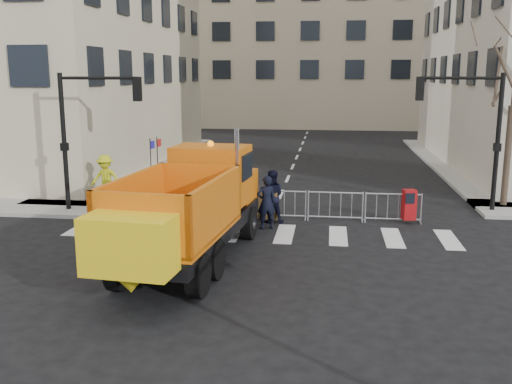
# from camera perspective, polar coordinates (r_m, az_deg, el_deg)

# --- Properties ---
(ground) EXTENTS (120.00, 120.00, 0.00)m
(ground) POSITION_cam_1_polar(r_m,az_deg,el_deg) (14.39, -1.70, -10.06)
(ground) COLOR black
(ground) RESTS_ON ground
(sidewalk_back) EXTENTS (64.00, 5.00, 0.15)m
(sidewalk_back) POSITION_cam_1_polar(r_m,az_deg,el_deg) (22.42, 1.73, -1.88)
(sidewalk_back) COLOR gray
(sidewalk_back) RESTS_ON ground
(building_far) EXTENTS (30.00, 18.00, 24.00)m
(building_far) POSITION_cam_1_polar(r_m,az_deg,el_deg) (65.57, 5.79, 17.45)
(building_far) COLOR #C0B293
(building_far) RESTS_ON ground
(traffic_light_left) EXTENTS (0.18, 0.18, 5.40)m
(traffic_light_left) POSITION_cam_1_polar(r_m,az_deg,el_deg) (23.20, -18.62, 4.56)
(traffic_light_left) COLOR black
(traffic_light_left) RESTS_ON ground
(traffic_light_right) EXTENTS (0.18, 0.18, 5.40)m
(traffic_light_right) POSITION_cam_1_polar(r_m,az_deg,el_deg) (23.71, 23.00, 4.38)
(traffic_light_right) COLOR black
(traffic_light_right) RESTS_ON ground
(crowd_barriers) EXTENTS (12.60, 0.60, 1.10)m
(crowd_barriers) POSITION_cam_1_polar(r_m,az_deg,el_deg) (21.53, -0.48, -1.15)
(crowd_barriers) COLOR #9EA0A5
(crowd_barriers) RESTS_ON ground
(street_tree) EXTENTS (3.00, 3.00, 7.50)m
(street_tree) POSITION_cam_1_polar(r_m,az_deg,el_deg) (24.77, 24.15, 7.01)
(street_tree) COLOR #382B21
(street_tree) RESTS_ON ground
(plow_truck) EXTENTS (3.67, 9.96, 3.79)m
(plow_truck) POSITION_cam_1_polar(r_m,az_deg,el_deg) (16.17, -6.72, -1.44)
(plow_truck) COLOR black
(plow_truck) RESTS_ON ground
(cop_a) EXTENTS (0.82, 0.69, 1.90)m
(cop_a) POSITION_cam_1_polar(r_m,az_deg,el_deg) (19.90, 1.04, -1.04)
(cop_a) COLOR black
(cop_a) RESTS_ON ground
(cop_b) EXTENTS (1.02, 0.84, 1.95)m
(cop_b) POSITION_cam_1_polar(r_m,az_deg,el_deg) (20.75, 1.54, -0.45)
(cop_b) COLOR black
(cop_b) RESTS_ON ground
(cop_c) EXTENTS (0.98, 0.92, 1.62)m
(cop_c) POSITION_cam_1_polar(r_m,az_deg,el_deg) (20.92, -1.18, -0.80)
(cop_c) COLOR black
(cop_c) RESTS_ON ground
(worker) EXTENTS (1.28, 0.74, 1.97)m
(worker) POSITION_cam_1_polar(r_m,az_deg,el_deg) (24.19, -14.80, 1.30)
(worker) COLOR #BCC016
(worker) RESTS_ON sidewalk_back
(newspaper_box) EXTENTS (0.53, 0.49, 1.10)m
(newspaper_box) POSITION_cam_1_polar(r_m,az_deg,el_deg) (21.40, 15.05, -1.23)
(newspaper_box) COLOR maroon
(newspaper_box) RESTS_ON sidewalk_back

